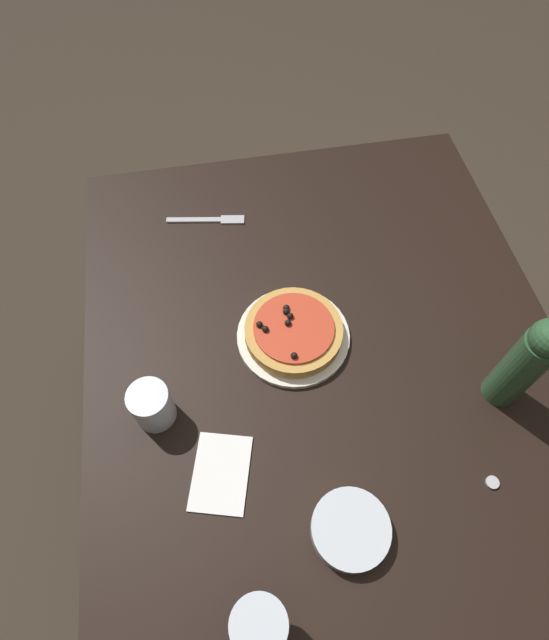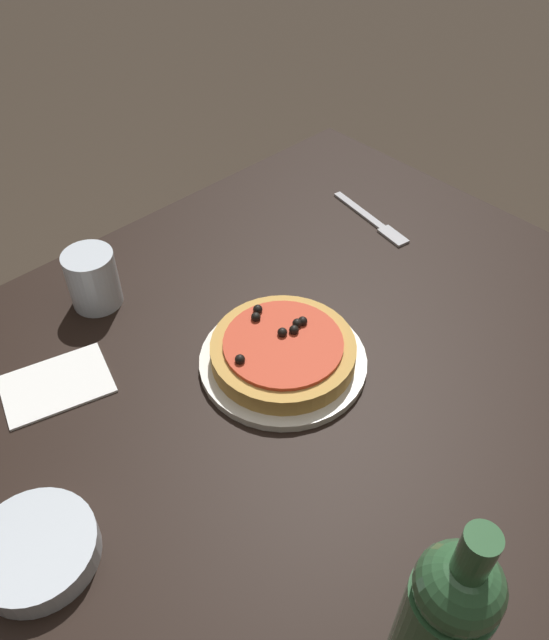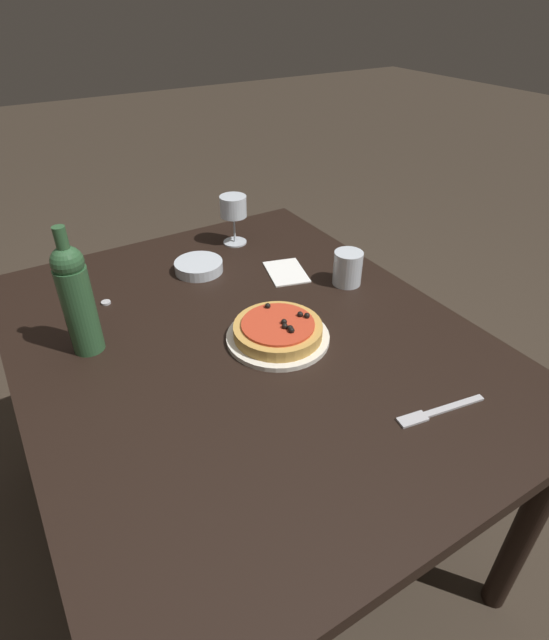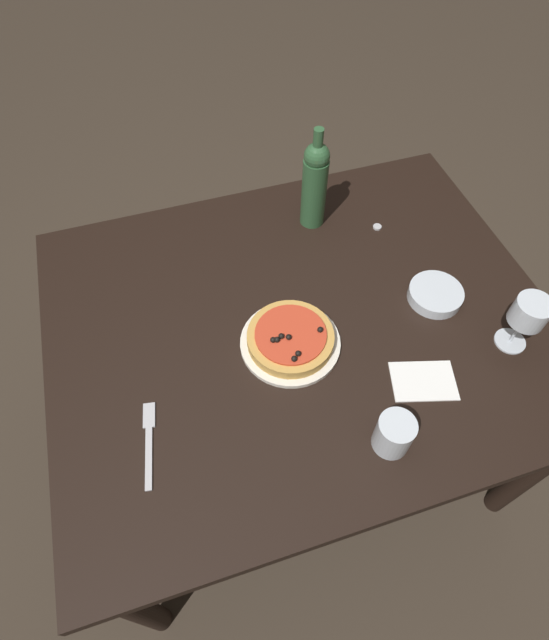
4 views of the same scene
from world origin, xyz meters
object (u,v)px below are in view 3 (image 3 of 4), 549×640
Objects in this scene: fork at (436,412)px; side_bowl at (199,266)px; pizza at (278,329)px; water_cup at (348,268)px; bottle_cap at (106,303)px; wine_bottle at (77,298)px; dining_table at (246,363)px; dinner_plate at (278,337)px; wine_glass at (233,209)px.

side_bowl is at bearing -68.57° from fork.
pizza is 2.20× the size of water_cup.
water_cup is 0.64m from bottle_cap.
dining_table is at bearing -114.07° from wine_bottle.
dining_table is at bearing 50.33° from dinner_plate.
pizza reaches higher than dining_table.
pizza is at bearing -116.86° from wine_bottle.
bottle_cap is (0.17, -0.08, -0.13)m from wine_bottle.
dinner_plate is 0.54m from wine_glass.
wine_bottle is (0.14, 0.32, 0.22)m from dining_table.
dinner_plate is at bearing -116.87° from wine_bottle.
water_cup is at bearing -111.97° from bottle_cap.
dinner_plate is (-0.05, -0.06, 0.09)m from dining_table.
side_bowl is 0.77m from fork.
wine_glass is at bearing -57.52° from side_bowl.
wine_bottle is (0.19, 0.38, 0.13)m from dinner_plate.
dinner_plate is 0.81× the size of wine_bottle.
bottle_cap is at bearing 37.35° from dining_table.
wine_bottle reaches higher than fork.
fork is (-0.76, -0.16, -0.01)m from side_bowl.
fork is at bearing -159.37° from dinner_plate.
fork is at bearing 161.59° from water_cup.
wine_bottle is at bearing 63.14° from pizza.
side_bowl is at bearing 122.48° from wine_glass.
bottle_cap is (0.24, 0.60, -0.04)m from water_cup.
wine_bottle is 0.43m from side_bowl.
water_cup is (0.12, -0.30, 0.02)m from pizza.
side_bowl is (-0.11, 0.17, -0.10)m from wine_glass.
water_cup is (0.07, -0.36, 0.13)m from dining_table.
wine_glass reaches higher than side_bowl.
pizza is 1.34× the size of wine_glass.
fork is at bearing -136.96° from wine_bottle.
wine_glass is 0.49m from bottle_cap.
wine_glass reaches higher than dinner_plate.
dinner_plate is 1.24× the size of fork.
water_cup is (0.12, -0.30, 0.04)m from dinner_plate.
fork is at bearing 178.91° from wine_glass.
dining_table is at bearing 155.02° from wine_glass.
fork is 0.85m from bottle_cap.
water_cup is at bearing -96.04° from wine_bottle.
wine_bottle is 12.40× the size of bottle_cap.
water_cup is at bearing -130.64° from side_bowl.
fork is (-0.36, -0.14, -0.03)m from pizza.
dining_table is 0.54m from wine_glass.
side_bowl reaches higher than fork.
dinner_plate is 1.17× the size of pizza.
side_bowl reaches higher than dining_table.
water_cup is at bearing -159.38° from wine_glass.
wine_glass is 0.79× the size of fork.
water_cup reaches higher than pizza.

